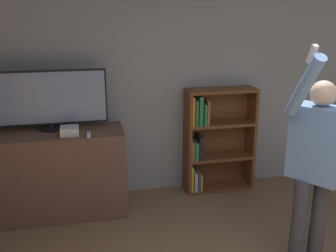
{
  "coord_description": "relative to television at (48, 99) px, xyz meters",
  "views": [
    {
      "loc": [
        -1.33,
        -1.34,
        2.14
      ],
      "look_at": [
        -0.62,
        1.92,
        1.14
      ],
      "focal_mm": 42.0,
      "sensor_mm": 36.0,
      "label": 1
    }
  ],
  "objects": [
    {
      "name": "person",
      "position": [
        2.14,
        -1.49,
        -0.27
      ],
      "size": [
        0.56,
        0.54,
        1.91
      ],
      "rotation": [
        0.0,
        0.0,
        -0.96
      ],
      "color": "#383842",
      "rests_on": "ground_plane"
    },
    {
      "name": "television",
      "position": [
        0.0,
        0.0,
        0.0
      ],
      "size": [
        1.19,
        0.22,
        0.63
      ],
      "color": "black",
      "rests_on": "tv_ledge"
    },
    {
      "name": "remote_loose",
      "position": [
        0.38,
        -0.29,
        -0.32
      ],
      "size": [
        0.05,
        0.14,
        0.02
      ],
      "color": "white",
      "rests_on": "tv_ledge"
    },
    {
      "name": "wall_back",
      "position": [
        1.69,
        0.3,
        0.1
      ],
      "size": [
        7.03,
        0.06,
        2.7
      ],
      "color": "#9EA3A8",
      "rests_on": "ground_plane"
    },
    {
      "name": "tv_ledge",
      "position": [
        0.0,
        -0.1,
        -0.79
      ],
      "size": [
        1.48,
        0.56,
        0.92
      ],
      "color": "brown",
      "rests_on": "ground_plane"
    },
    {
      "name": "bookshelf",
      "position": [
        1.84,
        0.12,
        -0.61
      ],
      "size": [
        0.83,
        0.28,
        1.25
      ],
      "color": "brown",
      "rests_on": "ground_plane"
    },
    {
      "name": "game_console",
      "position": [
        0.2,
        -0.22,
        -0.29
      ],
      "size": [
        0.18,
        0.17,
        0.08
      ],
      "color": "white",
      "rests_on": "tv_ledge"
    }
  ]
}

